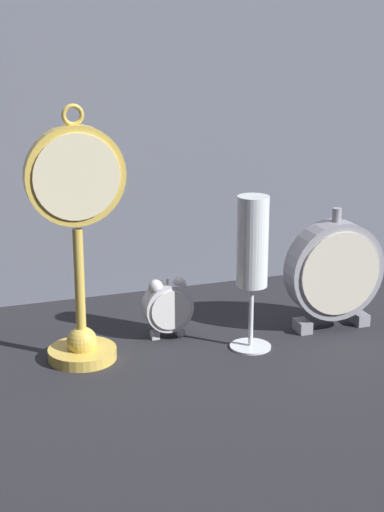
{
  "coord_description": "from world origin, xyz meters",
  "views": [
    {
      "loc": [
        -0.39,
        -1.04,
        0.49
      ],
      "look_at": [
        0.0,
        0.08,
        0.13
      ],
      "focal_mm": 60.0,
      "sensor_mm": 36.0,
      "label": 1
    }
  ],
  "objects_px": {
    "mantel_clock_silver": "(334,271)",
    "champagne_flute": "(252,253)",
    "pocket_watch_on_stand": "(78,245)",
    "alarm_clock_twin_bell": "(168,305)"
  },
  "relations": [
    {
      "from": "mantel_clock_silver",
      "to": "champagne_flute",
      "type": "distance_m",
      "value": 0.16
    },
    {
      "from": "pocket_watch_on_stand",
      "to": "alarm_clock_twin_bell",
      "type": "bearing_deg",
      "value": 14.94
    },
    {
      "from": "alarm_clock_twin_bell",
      "to": "champagne_flute",
      "type": "xyz_separation_m",
      "value": [
        0.1,
        -0.08,
        0.09
      ]
    },
    {
      "from": "alarm_clock_twin_bell",
      "to": "champagne_flute",
      "type": "relative_size",
      "value": 0.41
    },
    {
      "from": "alarm_clock_twin_bell",
      "to": "mantel_clock_silver",
      "type": "bearing_deg",
      "value": -10.84
    },
    {
      "from": "pocket_watch_on_stand",
      "to": "mantel_clock_silver",
      "type": "xyz_separation_m",
      "value": [
        0.39,
        -0.01,
        -0.08
      ]
    },
    {
      "from": "alarm_clock_twin_bell",
      "to": "champagne_flute",
      "type": "distance_m",
      "value": 0.16
    },
    {
      "from": "alarm_clock_twin_bell",
      "to": "champagne_flute",
      "type": "bearing_deg",
      "value": -37.18
    },
    {
      "from": "mantel_clock_silver",
      "to": "alarm_clock_twin_bell",
      "type": "bearing_deg",
      "value": 169.16
    },
    {
      "from": "mantel_clock_silver",
      "to": "champagne_flute",
      "type": "xyz_separation_m",
      "value": [
        -0.15,
        -0.03,
        0.05
      ]
    }
  ]
}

